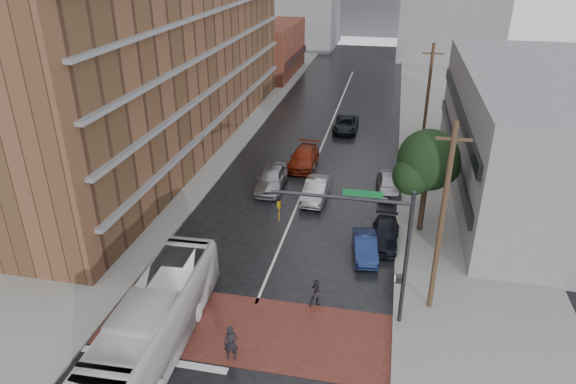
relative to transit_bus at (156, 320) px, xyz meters
The scene contains 20 objects.
ground 4.16m from the transit_bus, 21.88° to the left, with size 160.00×160.00×0.00m, color black.
crosswalk 4.36m from the transit_bus, 28.40° to the left, with size 14.00×5.00×0.02m, color brown.
sidewalk_west 27.64m from the transit_bus, 106.65° to the left, with size 9.00×90.00×0.15m, color gray.
sidewalk_east 30.48m from the transit_bus, 60.28° to the left, with size 9.00×90.00×0.15m, color gray.
storefront_west 56.11m from the transit_bus, 98.62° to the left, with size 8.00×16.00×7.00m, color brown.
building_east 29.53m from the transit_bus, 46.86° to the left, with size 11.00×26.00×9.00m, color gray.
street_tree 18.40m from the transit_bus, 48.06° to the left, with size 4.20×4.10×6.90m.
signal_mast 10.72m from the transit_bus, 22.67° to the left, with size 6.50×0.30×7.20m.
utility_pole_near 14.01m from the transit_bus, 23.71° to the left, with size 1.60×0.26×10.00m.
utility_pole_far 28.53m from the transit_bus, 64.03° to the left, with size 1.60×0.26×10.00m.
transit_bus is the anchor object (origin of this frame).
pedestrian_a 3.61m from the transit_bus, ahead, with size 0.65×0.43×1.78m, color black.
pedestrian_b 8.07m from the transit_bus, 33.56° to the left, with size 0.76×0.59×1.56m, color black.
car_travel_a 17.81m from the transit_bus, 86.32° to the left, with size 1.98×4.93×1.68m, color #96969C.
car_travel_b 17.35m from the transit_bus, 74.14° to the left, with size 1.56×4.48×1.47m, color #AEB0B7.
car_travel_c 22.84m from the transit_bus, 83.10° to the left, with size 2.11×5.18×1.50m, color maroon.
suv_travel 32.87m from the transit_bus, 80.76° to the left, with size 2.28×4.95×1.38m, color black.
car_parked_near 13.16m from the transit_bus, 47.95° to the left, with size 1.33×3.81×1.25m, color #16224D.
car_parked_mid 15.15m from the transit_bus, 49.16° to the left, with size 1.70×4.19×1.22m, color black.
car_parked_far 21.28m from the transit_bus, 62.28° to the left, with size 1.71×4.25×1.45m, color #A0A2A7.
Camera 1 is at (6.00, -18.20, 16.85)m, focal length 32.00 mm.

